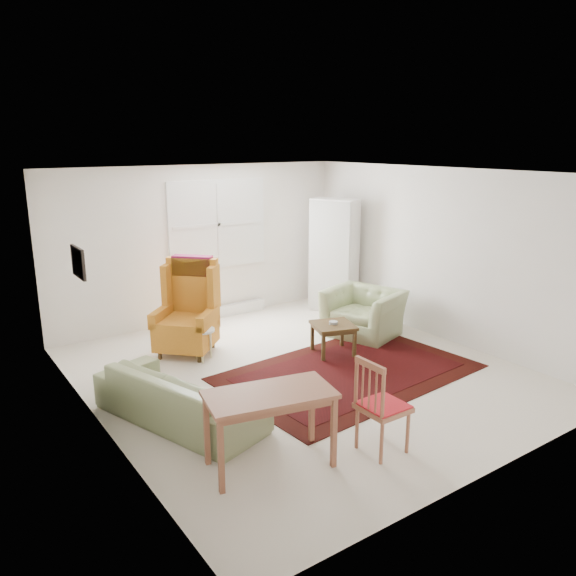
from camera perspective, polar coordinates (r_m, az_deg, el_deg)
room at (r=6.99m, az=0.54°, el=1.51°), size 5.04×5.54×2.51m
rug at (r=7.25m, az=6.21°, el=-8.43°), size 3.28×2.25×0.03m
sofa at (r=6.03m, az=-11.02°, el=-9.70°), size 1.32×2.07×0.78m
armchair at (r=8.54m, az=7.69°, el=-2.03°), size 1.21×1.30×0.83m
wingback_chair at (r=7.75m, az=-10.41°, el=-1.98°), size 1.11×1.10×1.32m
coffee_table at (r=7.77m, az=4.59°, el=-5.17°), size 0.67×0.67×0.44m
stool at (r=7.61m, az=-8.65°, el=-5.68°), size 0.33×0.33×0.44m
cabinet at (r=9.58m, az=4.70°, el=3.29°), size 0.68×0.87×1.93m
desk at (r=5.17m, az=-1.84°, el=-14.15°), size 1.23×0.80×0.72m
desk_chair at (r=5.41m, az=9.66°, el=-11.62°), size 0.41×0.41×0.94m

